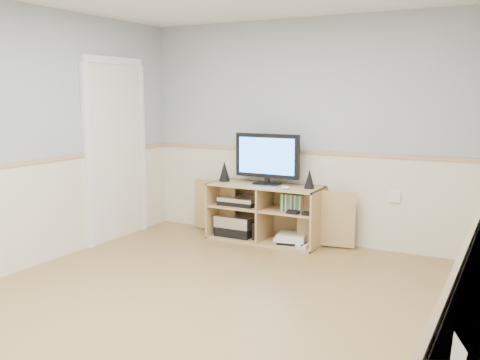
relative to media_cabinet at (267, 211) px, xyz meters
name	(u,v)px	position (x,y,z in m)	size (l,w,h in m)	color
room	(202,152)	(0.34, -1.91, 0.88)	(4.04, 4.54, 2.54)	#AB864C
media_cabinet	(267,211)	(0.00, 0.00, 0.00)	(2.04, 0.49, 0.65)	tan
monitor	(267,157)	(0.00, -0.01, 0.63)	(0.78, 0.18, 0.58)	black
speaker_left	(224,171)	(-0.54, -0.04, 0.44)	(0.13, 0.13, 0.24)	black
speaker_right	(309,179)	(0.52, -0.04, 0.42)	(0.11, 0.11, 0.21)	black
keyboard	(264,187)	(0.05, -0.20, 0.32)	(0.29, 0.11, 0.01)	silver
mouse	(286,187)	(0.31, -0.20, 0.34)	(0.10, 0.06, 0.04)	white
av_components	(238,219)	(-0.35, -0.06, -0.11)	(0.52, 0.33, 0.47)	black
game_consoles	(291,239)	(0.34, -0.07, -0.26)	(0.46, 0.31, 0.11)	white
game_cases	(293,202)	(0.35, -0.08, 0.15)	(0.24, 0.14, 0.19)	#3F8C3F
wall_outlet	(395,196)	(1.39, 0.20, 0.27)	(0.12, 0.03, 0.12)	white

